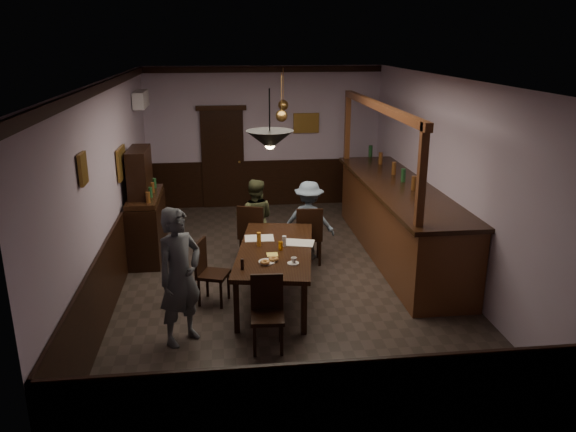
{
  "coord_description": "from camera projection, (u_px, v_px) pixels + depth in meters",
  "views": [
    {
      "loc": [
        -0.91,
        -7.95,
        3.55
      ],
      "look_at": [
        -0.02,
        -0.48,
        1.15
      ],
      "focal_mm": 35.0,
      "sensor_mm": 36.0,
      "label": 1
    }
  ],
  "objects": [
    {
      "name": "person_seated_right",
      "position": [
        309.0,
        220.0,
        9.29
      ],
      "size": [
        0.97,
        0.76,
        1.32
      ],
      "primitive_type": "imported",
      "rotation": [
        0.0,
        0.0,
        2.77
      ],
      "color": "slate",
      "rests_on": "ground"
    },
    {
      "name": "chair_far_left",
      "position": [
        252.0,
        231.0,
        9.1
      ],
      "size": [
        0.55,
        0.55,
        1.0
      ],
      "rotation": [
        0.0,
        0.0,
        2.81
      ],
      "color": "black",
      "rests_on": "ground"
    },
    {
      "name": "picture_back",
      "position": [
        306.0,
        123.0,
        12.0
      ],
      "size": [
        0.55,
        0.04,
        0.42
      ],
      "color": "olive",
      "rests_on": "ground"
    },
    {
      "name": "chair_far_right",
      "position": [
        309.0,
        233.0,
        9.06
      ],
      "size": [
        0.46,
        0.46,
        0.97
      ],
      "rotation": [
        0.0,
        0.0,
        3.05
      ],
      "color": "black",
      "rests_on": "ground"
    },
    {
      "name": "pendant_brass_far",
      "position": [
        283.0,
        105.0,
        10.86
      ],
      "size": [
        0.2,
        0.2,
        0.81
      ],
      "color": "#BF8C3F",
      "rests_on": "ground"
    },
    {
      "name": "pepper_mill",
      "position": [
        242.0,
        264.0,
        7.08
      ],
      "size": [
        0.04,
        0.04,
        0.14
      ],
      "primitive_type": "cylinder",
      "color": "black",
      "rests_on": "dining_table"
    },
    {
      "name": "napkin",
      "position": [
        272.0,
        254.0,
        7.58
      ],
      "size": [
        0.17,
        0.17,
        0.0
      ],
      "primitive_type": "cube",
      "rotation": [
        0.0,
        0.0,
        -0.16
      ],
      "color": "#EAD256",
      "rests_on": "dining_table"
    },
    {
      "name": "pastry_plate",
      "position": [
        267.0,
        262.0,
        7.32
      ],
      "size": [
        0.22,
        0.22,
        0.01
      ],
      "primitive_type": "cylinder",
      "color": "white",
      "rests_on": "dining_table"
    },
    {
      "name": "newspaper_right",
      "position": [
        299.0,
        243.0,
        8.0
      ],
      "size": [
        0.48,
        0.4,
        0.01
      ],
      "primitive_type": "cube",
      "rotation": [
        0.0,
        0.0,
        -0.27
      ],
      "color": "silver",
      "rests_on": "dining_table"
    },
    {
      "name": "dining_table",
      "position": [
        275.0,
        253.0,
        7.83
      ],
      "size": [
        1.35,
        2.33,
        0.75
      ],
      "rotation": [
        0.0,
        0.0,
        -0.16
      ],
      "color": "black",
      "rests_on": "ground"
    },
    {
      "name": "pendant_brass_mid",
      "position": [
        282.0,
        116.0,
        9.37
      ],
      "size": [
        0.2,
        0.2,
        0.81
      ],
      "color": "#BF8C3F",
      "rests_on": "ground"
    },
    {
      "name": "soda_can",
      "position": [
        281.0,
        246.0,
        7.73
      ],
      "size": [
        0.07,
        0.07,
        0.12
      ],
      "primitive_type": "cylinder",
      "color": "orange",
      "rests_on": "dining_table"
    },
    {
      "name": "person_standing",
      "position": [
        180.0,
        277.0,
        6.63
      ],
      "size": [
        0.73,
        0.72,
        1.7
      ],
      "primitive_type": "imported",
      "rotation": [
        0.0,
        0.0,
        0.75
      ],
      "color": "#4D5258",
      "rests_on": "ground"
    },
    {
      "name": "chair_near",
      "position": [
        267.0,
        309.0,
        6.62
      ],
      "size": [
        0.41,
        0.41,
        0.89
      ],
      "rotation": [
        0.0,
        0.0,
        -0.05
      ],
      "color": "black",
      "rests_on": "ground"
    },
    {
      "name": "saucer",
      "position": [
        293.0,
        263.0,
        7.27
      ],
      "size": [
        0.15,
        0.15,
        0.01
      ],
      "primitive_type": "cylinder",
      "color": "white",
      "rests_on": "dining_table"
    },
    {
      "name": "person_seated_left",
      "position": [
        255.0,
        219.0,
        9.33
      ],
      "size": [
        0.74,
        0.62,
        1.35
      ],
      "primitive_type": "imported",
      "rotation": [
        0.0,
        0.0,
        2.96
      ],
      "color": "#3D4127",
      "rests_on": "ground"
    },
    {
      "name": "picture_left_large",
      "position": [
        122.0,
        163.0,
        8.67
      ],
      "size": [
        0.04,
        0.62,
        0.48
      ],
      "color": "olive",
      "rests_on": "ground"
    },
    {
      "name": "pastry_ring_a",
      "position": [
        265.0,
        262.0,
        7.23
      ],
      "size": [
        0.13,
        0.13,
        0.04
      ],
      "primitive_type": "torus",
      "color": "#C68C47",
      "rests_on": "pastry_plate"
    },
    {
      "name": "coffee_cup",
      "position": [
        294.0,
        260.0,
        7.26
      ],
      "size": [
        0.09,
        0.09,
        0.07
      ],
      "primitive_type": "imported",
      "rotation": [
        0.0,
        0.0,
        -0.16
      ],
      "color": "white",
      "rests_on": "saucer"
    },
    {
      "name": "newspaper_left",
      "position": [
        259.0,
        238.0,
        8.18
      ],
      "size": [
        0.43,
        0.31,
        0.01
      ],
      "primitive_type": "cube",
      "rotation": [
        0.0,
        0.0,
        -0.03
      ],
      "color": "silver",
      "rests_on": "dining_table"
    },
    {
      "name": "room",
      "position": [
        285.0,
        184.0,
        8.25
      ],
      "size": [
        5.01,
        8.01,
        3.01
      ],
      "color": "#2D2621",
      "rests_on": "ground"
    },
    {
      "name": "chair_side",
      "position": [
        208.0,
        269.0,
        7.75
      ],
      "size": [
        0.5,
        0.5,
        0.91
      ],
      "rotation": [
        0.0,
        0.0,
        1.23
      ],
      "color": "black",
      "rests_on": "ground"
    },
    {
      "name": "door_back",
      "position": [
        223.0,
        160.0,
        12.02
      ],
      "size": [
        0.9,
        0.06,
        2.1
      ],
      "primitive_type": "cube",
      "color": "black",
      "rests_on": "ground"
    },
    {
      "name": "sideboard",
      "position": [
        146.0,
        215.0,
        9.31
      ],
      "size": [
        0.5,
        1.4,
        1.85
      ],
      "color": "black",
      "rests_on": "ground"
    },
    {
      "name": "water_glass",
      "position": [
        284.0,
        241.0,
        7.86
      ],
      "size": [
        0.06,
        0.06,
        0.15
      ],
      "primitive_type": "cylinder",
      "color": "silver",
      "rests_on": "dining_table"
    },
    {
      "name": "pendant_iron",
      "position": [
        270.0,
        140.0,
        6.54
      ],
      "size": [
        0.56,
        0.56,
        0.7
      ],
      "color": "black",
      "rests_on": "ground"
    },
    {
      "name": "beer_glass",
      "position": [
        259.0,
        239.0,
        7.86
      ],
      "size": [
        0.06,
        0.06,
        0.2
      ],
      "primitive_type": "cylinder",
      "color": "#BF721E",
      "rests_on": "dining_table"
    },
    {
      "name": "bar_counter",
      "position": [
        398.0,
        219.0,
        9.41
      ],
      "size": [
        1.07,
        4.6,
        2.57
      ],
      "color": "#512415",
      "rests_on": "ground"
    },
    {
      "name": "picture_left_small",
      "position": [
        83.0,
        169.0,
        6.26
      ],
      "size": [
        0.04,
        0.28,
        0.36
      ],
      "color": "olive",
      "rests_on": "ground"
    },
    {
      "name": "pastry_ring_b",
      "position": [
        273.0,
        259.0,
        7.34
      ],
      "size": [
        0.13,
        0.13,
        0.04
      ],
      "primitive_type": "torus",
      "color": "#C68C47",
      "rests_on": "pastry_plate"
    },
    {
      "name": "ac_unit",
      "position": [
        141.0,
        99.0,
        10.43
      ],
      "size": [
        0.2,
        0.85,
        0.3
      ],
      "color": "white",
      "rests_on": "ground"
    }
  ]
}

